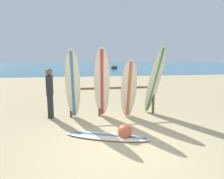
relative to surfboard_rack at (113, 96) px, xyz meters
The scene contains 11 objects.
ground_plane 2.79m from the surfboard_rack, 97.24° to the right, with size 120.00×120.00×0.00m, color tan.
ocean_water 55.33m from the surfboard_rack, 90.35° to the left, with size 120.00×80.00×0.01m, color teal.
surfboard_rack is the anchor object (origin of this frame).
surfboard_leaning_far_left 1.52m from the surfboard_rack, 164.88° to the right, with size 0.51×0.93×2.35m.
surfboard_leaning_left 0.73m from the surfboard_rack, 144.74° to the right, with size 0.61×0.86×2.41m.
surfboard_leaning_center_left 0.69m from the surfboard_rack, 44.40° to the right, with size 0.55×0.55×2.02m.
surfboard_leaning_center 1.53m from the surfboard_rack, 10.03° to the right, with size 0.67×1.14×2.47m.
surfboard_lying_on_sand 2.19m from the surfboard_rack, 104.58° to the right, with size 2.26×1.31×0.08m.
beachgoer_standing 2.19m from the surfboard_rack, behind, with size 0.23×0.29×1.70m.
small_boat_offshore 32.73m from the surfboard_rack, 79.78° to the left, with size 1.69×3.25×0.71m.
beach_ball 2.21m from the surfboard_rack, 92.01° to the right, with size 0.37×0.37×0.37m, color #CC5933.
Camera 1 is at (-0.88, -4.29, 2.05)m, focal length 32.49 mm.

